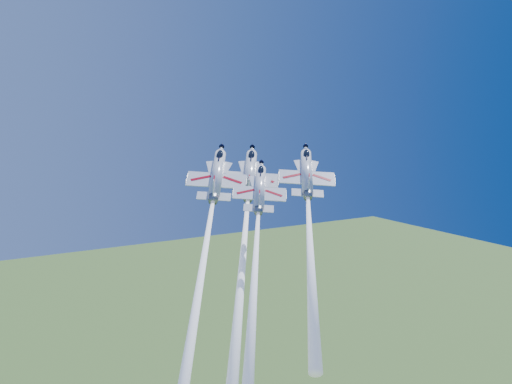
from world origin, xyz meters
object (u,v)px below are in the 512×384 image
jet_left (201,277)px  jet_right (309,227)px  jet_slot (256,258)px  jet_lead (243,260)px

jet_left → jet_right: jet_left is taller
jet_slot → jet_lead: bearing=104.8°
jet_right → jet_left: bearing=-157.6°
jet_right → jet_slot: size_ratio=0.97×
jet_lead → jet_slot: size_ratio=1.34×
jet_lead → jet_slot: jet_lead is taller
jet_left → jet_slot: (5.70, -5.68, 3.29)m
jet_lead → jet_left: size_ratio=0.92×
jet_left → jet_slot: jet_left is taller
jet_lead → jet_right: (8.91, -4.73, 4.94)m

